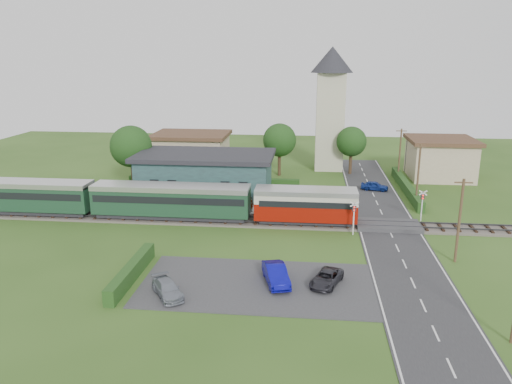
# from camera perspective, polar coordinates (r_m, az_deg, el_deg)

# --- Properties ---
(ground) EXTENTS (120.00, 120.00, 0.00)m
(ground) POSITION_cam_1_polar(r_m,az_deg,el_deg) (48.27, 3.36, -4.46)
(ground) COLOR #2D4C19
(railway_track) EXTENTS (76.00, 3.20, 0.49)m
(railway_track) POSITION_cam_1_polar(r_m,az_deg,el_deg) (50.12, 3.47, -3.57)
(railway_track) COLOR #4C443D
(railway_track) RESTS_ON ground
(road) EXTENTS (6.00, 70.00, 0.05)m
(road) POSITION_cam_1_polar(r_m,az_deg,el_deg) (48.88, 15.19, -4.70)
(road) COLOR #28282B
(road) RESTS_ON ground
(car_park) EXTENTS (17.00, 9.00, 0.08)m
(car_park) POSITION_cam_1_polar(r_m,az_deg,el_deg) (37.30, 0.08, -10.53)
(car_park) COLOR #333335
(car_park) RESTS_ON ground
(crossing_deck) EXTENTS (6.20, 3.40, 0.45)m
(crossing_deck) POSITION_cam_1_polar(r_m,az_deg,el_deg) (50.68, 14.86, -3.72)
(crossing_deck) COLOR #333335
(crossing_deck) RESTS_ON ground
(platform) EXTENTS (30.00, 3.00, 0.45)m
(platform) POSITION_cam_1_polar(r_m,az_deg,el_deg) (54.42, -6.94, -1.99)
(platform) COLOR gray
(platform) RESTS_ON ground
(equipment_hut) EXTENTS (2.30, 2.30, 2.55)m
(equipment_hut) POSITION_cam_1_polar(r_m,az_deg,el_deg) (56.32, -14.95, -0.20)
(equipment_hut) COLOR #BCB799
(equipment_hut) RESTS_ON platform
(station_building) EXTENTS (16.00, 9.00, 5.30)m
(station_building) POSITION_cam_1_polar(r_m,az_deg,el_deg) (59.23, -5.78, 1.95)
(station_building) COLOR #293C3D
(station_building) RESTS_ON ground
(train) EXTENTS (43.20, 2.90, 3.40)m
(train) POSITION_cam_1_polar(r_m,az_deg,el_deg) (52.26, -13.03, -0.78)
(train) COLOR #232328
(train) RESTS_ON ground
(church_tower) EXTENTS (6.00, 6.00, 17.60)m
(church_tower) POSITION_cam_1_polar(r_m,az_deg,el_deg) (73.70, 8.53, 10.41)
(church_tower) COLOR #BCB799
(church_tower) RESTS_ON ground
(house_west) EXTENTS (10.80, 8.80, 5.50)m
(house_west) POSITION_cam_1_polar(r_m,az_deg,el_deg) (73.67, -7.39, 4.61)
(house_west) COLOR tan
(house_west) RESTS_ON ground
(house_east) EXTENTS (8.80, 8.80, 5.50)m
(house_east) POSITION_cam_1_polar(r_m,az_deg,el_deg) (72.95, 20.29, 3.68)
(house_east) COLOR tan
(house_east) RESTS_ON ground
(hedge_carpark) EXTENTS (0.80, 9.00, 1.20)m
(hedge_carpark) POSITION_cam_1_polar(r_m,az_deg,el_deg) (39.12, -14.06, -8.84)
(hedge_carpark) COLOR #193814
(hedge_carpark) RESTS_ON ground
(hedge_roadside) EXTENTS (0.80, 18.00, 1.20)m
(hedge_roadside) POSITION_cam_1_polar(r_m,az_deg,el_deg) (64.53, 16.78, 0.56)
(hedge_roadside) COLOR #193814
(hedge_roadside) RESTS_ON ground
(hedge_station) EXTENTS (22.00, 0.80, 1.30)m
(hedge_station) POSITION_cam_1_polar(r_m,az_deg,el_deg) (64.01, -4.92, 1.09)
(hedge_station) COLOR #193814
(hedge_station) RESTS_ON ground
(tree_a) EXTENTS (5.20, 5.20, 8.00)m
(tree_a) POSITION_cam_1_polar(r_m,az_deg,el_deg) (64.27, -14.09, 5.06)
(tree_a) COLOR #332316
(tree_a) RESTS_ON ground
(tree_b) EXTENTS (4.60, 4.60, 7.34)m
(tree_b) POSITION_cam_1_polar(r_m,az_deg,el_deg) (69.43, 2.71, 5.93)
(tree_b) COLOR #332316
(tree_b) RESTS_ON ground
(tree_c) EXTENTS (4.20, 4.20, 6.78)m
(tree_c) POSITION_cam_1_polar(r_m,az_deg,el_deg) (71.60, 10.86, 5.67)
(tree_c) COLOR #332316
(tree_c) RESTS_ON ground
(utility_pole_b) EXTENTS (1.40, 0.22, 7.00)m
(utility_pole_b) POSITION_cam_1_polar(r_m,az_deg,el_deg) (43.14, 22.23, -2.96)
(utility_pole_b) COLOR #473321
(utility_pole_b) RESTS_ON ground
(utility_pole_c) EXTENTS (1.40, 0.22, 7.00)m
(utility_pole_c) POSITION_cam_1_polar(r_m,az_deg,el_deg) (58.12, 18.05, 1.95)
(utility_pole_c) COLOR #473321
(utility_pole_c) RESTS_ON ground
(utility_pole_d) EXTENTS (1.40, 0.22, 7.00)m
(utility_pole_d) POSITION_cam_1_polar(r_m,az_deg,el_deg) (69.65, 16.11, 4.22)
(utility_pole_d) COLOR #473321
(utility_pole_d) RESTS_ON ground
(crossing_signal_near) EXTENTS (0.84, 0.28, 3.28)m
(crossing_signal_near) POSITION_cam_1_polar(r_m,az_deg,el_deg) (47.36, 11.13, -2.39)
(crossing_signal_near) COLOR silver
(crossing_signal_near) RESTS_ON ground
(crossing_signal_far) EXTENTS (0.84, 0.28, 3.28)m
(crossing_signal_far) POSITION_cam_1_polar(r_m,az_deg,el_deg) (53.04, 18.48, -0.99)
(crossing_signal_far) COLOR silver
(crossing_signal_far) RESTS_ON ground
(streetlamp_west) EXTENTS (0.30, 0.30, 5.15)m
(streetlamp_west) POSITION_cam_1_polar(r_m,az_deg,el_deg) (70.91, -13.86, 4.08)
(streetlamp_west) COLOR #3F3F47
(streetlamp_west) RESTS_ON ground
(streetlamp_east) EXTENTS (0.30, 0.30, 5.15)m
(streetlamp_east) POSITION_cam_1_polar(r_m,az_deg,el_deg) (74.91, 16.80, 4.45)
(streetlamp_east) COLOR #3F3F47
(streetlamp_east) RESTS_ON ground
(car_on_road) EXTENTS (3.56, 2.03, 1.14)m
(car_on_road) POSITION_cam_1_polar(r_m,az_deg,el_deg) (64.01, 13.40, 0.70)
(car_on_road) COLOR navy
(car_on_road) RESTS_ON road
(car_park_blue) EXTENTS (2.51, 4.39, 1.37)m
(car_park_blue) POSITION_cam_1_polar(r_m,az_deg,el_deg) (37.21, 2.30, -9.38)
(car_park_blue) COLOR #0A0A89
(car_park_blue) RESTS_ON car_park
(car_park_silver) EXTENTS (3.27, 3.89, 1.07)m
(car_park_silver) POSITION_cam_1_polar(r_m,az_deg,el_deg) (35.93, -10.08, -10.84)
(car_park_silver) COLOR gray
(car_park_silver) RESTS_ON car_park
(car_park_dark) EXTENTS (2.89, 4.02, 1.02)m
(car_park_dark) POSITION_cam_1_polar(r_m,az_deg,el_deg) (37.36, 8.05, -9.73)
(car_park_dark) COLOR #26262C
(car_park_dark) RESTS_ON car_park
(pedestrian_near) EXTENTS (0.61, 0.41, 1.63)m
(pedestrian_near) POSITION_cam_1_polar(r_m,az_deg,el_deg) (52.35, -0.64, -1.39)
(pedestrian_near) COLOR gray
(pedestrian_near) RESTS_ON platform
(pedestrian_far) EXTENTS (0.88, 0.97, 1.63)m
(pedestrian_far) POSITION_cam_1_polar(r_m,az_deg,el_deg) (56.08, -13.94, -0.71)
(pedestrian_far) COLOR gray
(pedestrian_far) RESTS_ON platform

